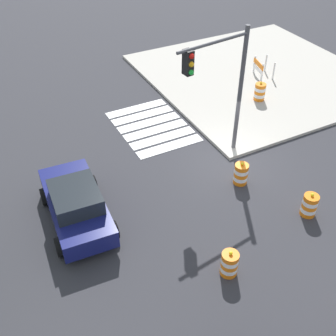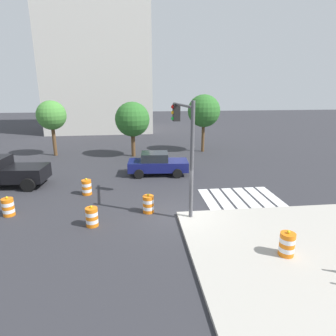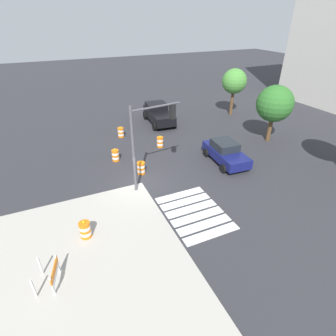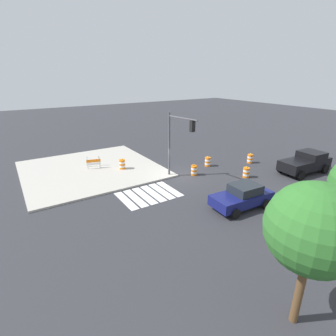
# 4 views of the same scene
# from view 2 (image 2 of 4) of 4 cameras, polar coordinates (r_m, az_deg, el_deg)

# --- Properties ---
(ground_plane) EXTENTS (120.00, 120.00, 0.00)m
(ground_plane) POSITION_cam_2_polar(r_m,az_deg,el_deg) (14.60, 1.72, -9.29)
(ground_plane) COLOR #2D2D33
(crosswalk_stripes) EXTENTS (4.35, 3.20, 0.02)m
(crosswalk_stripes) POSITION_cam_2_polar(r_m,az_deg,el_deg) (17.17, 14.24, -5.77)
(crosswalk_stripes) COLOR silver
(crosswalk_stripes) RESTS_ON ground
(sports_car) EXTENTS (4.42, 2.37, 1.63)m
(sports_car) POSITION_cam_2_polar(r_m,az_deg,el_deg) (20.76, -2.14, 0.89)
(sports_car) COLOR navy
(sports_car) RESTS_ON ground
(pickup_truck) EXTENTS (5.28, 2.66, 1.92)m
(pickup_truck) POSITION_cam_2_polar(r_m,az_deg,el_deg) (21.10, -30.29, -0.66)
(pickup_truck) COLOR black
(pickup_truck) RESTS_ON ground
(traffic_barrel_near_corner) EXTENTS (0.56, 0.56, 1.02)m
(traffic_barrel_near_corner) POSITION_cam_2_polar(r_m,az_deg,el_deg) (16.40, -29.31, -6.81)
(traffic_barrel_near_corner) COLOR orange
(traffic_barrel_near_corner) RESTS_ON ground
(traffic_barrel_crosswalk_end) EXTENTS (0.56, 0.56, 1.02)m
(traffic_barrel_crosswalk_end) POSITION_cam_2_polar(r_m,az_deg,el_deg) (14.70, -3.96, -7.21)
(traffic_barrel_crosswalk_end) COLOR orange
(traffic_barrel_crosswalk_end) RESTS_ON ground
(traffic_barrel_median_near) EXTENTS (0.56, 0.56, 1.02)m
(traffic_barrel_median_near) POSITION_cam_2_polar(r_m,az_deg,el_deg) (13.78, -14.97, -9.42)
(traffic_barrel_median_near) COLOR orange
(traffic_barrel_median_near) RESTS_ON ground
(traffic_barrel_median_far) EXTENTS (0.56, 0.56, 1.02)m
(traffic_barrel_median_far) POSITION_cam_2_polar(r_m,az_deg,el_deg) (17.68, -15.93, -3.71)
(traffic_barrel_median_far) COLOR orange
(traffic_barrel_median_far) RESTS_ON ground
(traffic_barrel_on_sidewalk) EXTENTS (0.56, 0.56, 1.02)m
(traffic_barrel_on_sidewalk) POSITION_cam_2_polar(r_m,az_deg,el_deg) (11.83, 22.68, -13.86)
(traffic_barrel_on_sidewalk) COLOR orange
(traffic_barrel_on_sidewalk) RESTS_ON sidewalk_corner
(traffic_light_pole) EXTENTS (0.73, 3.27, 5.50)m
(traffic_light_pole) POSITION_cam_2_polar(r_m,az_deg,el_deg) (13.98, 3.35, 6.39)
(traffic_light_pole) COLOR #4C4C51
(traffic_light_pole) RESTS_ON sidewalk_corner
(street_tree_streetside_near) EXTENTS (2.61, 2.61, 5.02)m
(street_tree_streetside_near) POSITION_cam_2_polar(r_m,az_deg,el_deg) (28.08, -22.27, 9.66)
(street_tree_streetside_near) COLOR brown
(street_tree_streetside_near) RESTS_ON ground
(street_tree_streetside_mid) EXTENTS (3.08, 3.08, 4.92)m
(street_tree_streetside_mid) POSITION_cam_2_polar(r_m,az_deg,el_deg) (26.00, -7.13, 9.60)
(street_tree_streetside_mid) COLOR brown
(street_tree_streetside_mid) RESTS_ON ground
(street_tree_streetside_far) EXTENTS (3.09, 3.09, 5.50)m
(street_tree_streetside_far) POSITION_cam_2_polar(r_m,az_deg,el_deg) (27.92, 7.18, 11.22)
(street_tree_streetside_far) COLOR brown
(street_tree_streetside_far) RESTS_ON ground
(office_building_far) EXTENTS (14.20, 10.28, 22.75)m
(office_building_far) POSITION_cam_2_polar(r_m,az_deg,el_deg) (43.48, -13.84, 22.46)
(office_building_far) COLOR beige
(office_building_far) RESTS_ON ground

